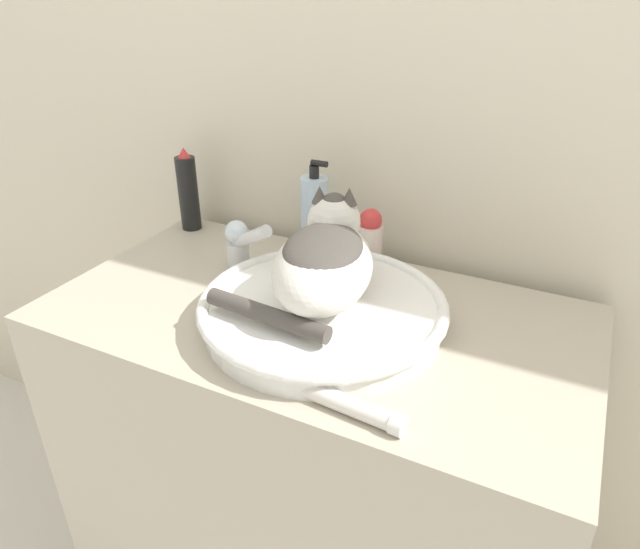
{
  "coord_description": "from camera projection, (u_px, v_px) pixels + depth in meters",
  "views": [
    {
      "loc": [
        0.39,
        -0.51,
        1.4
      ],
      "look_at": [
        0.03,
        0.21,
        0.97
      ],
      "focal_mm": 32.0,
      "sensor_mm": 36.0,
      "label": 1
    }
  ],
  "objects": [
    {
      "name": "soap_pump_bottle",
      "position": [
        314.0,
        216.0,
        1.17
      ],
      "size": [
        0.06,
        0.06,
        0.21
      ],
      "color": "silver",
      "rests_on": "vanity_counter"
    },
    {
      "name": "cream_tube",
      "position": [
        353.0,
        407.0,
        0.77
      ],
      "size": [
        0.16,
        0.04,
        0.03
      ],
      "rotation": [
        0.0,
        0.0,
        -0.08
      ],
      "color": "silver",
      "rests_on": "vanity_counter"
    },
    {
      "name": "sink_basin",
      "position": [
        323.0,
        310.0,
        0.96
      ],
      "size": [
        0.42,
        0.42,
        0.05
      ],
      "color": "white",
      "rests_on": "vanity_counter"
    },
    {
      "name": "cat",
      "position": [
        323.0,
        258.0,
        0.92
      ],
      "size": [
        0.27,
        0.29,
        0.16
      ],
      "rotation": [
        0.0,
        0.0,
        1.84
      ],
      "color": "silver",
      "rests_on": "sink_basin"
    },
    {
      "name": "faucet",
      "position": [
        241.0,
        244.0,
        1.11
      ],
      "size": [
        0.13,
        0.08,
        0.13
      ],
      "rotation": [
        0.0,
        0.0,
        -0.41
      ],
      "color": "silver",
      "rests_on": "vanity_counter"
    },
    {
      "name": "vanity_counter",
      "position": [
        315.0,
        486.0,
        1.21
      ],
      "size": [
        0.95,
        0.51,
        0.87
      ],
      "color": "#B2A893",
      "rests_on": "ground_plane"
    },
    {
      "name": "wall_back",
      "position": [
        386.0,
        91.0,
        1.1
      ],
      "size": [
        8.0,
        0.05,
        2.4
      ],
      "color": "beige",
      "rests_on": "ground_plane"
    },
    {
      "name": "hairspray_can_black",
      "position": [
        188.0,
        192.0,
        1.29
      ],
      "size": [
        0.05,
        0.05,
        0.19
      ],
      "color": "black",
      "rests_on": "vanity_counter"
    },
    {
      "name": "deodorant_stick",
      "position": [
        370.0,
        239.0,
        1.13
      ],
      "size": [
        0.05,
        0.05,
        0.12
      ],
      "color": "silver",
      "rests_on": "vanity_counter"
    }
  ]
}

